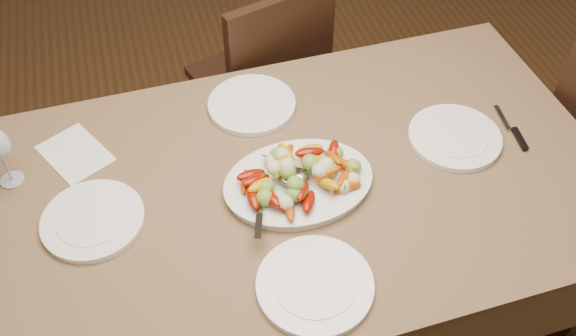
% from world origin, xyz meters
% --- Properties ---
extents(dining_table, '(1.86, 1.08, 0.76)m').
position_xyz_m(dining_table, '(0.05, 0.23, 0.38)').
color(dining_table, brown).
rests_on(dining_table, ground).
extents(chair_far, '(0.53, 0.53, 0.95)m').
position_xyz_m(chair_far, '(0.14, 1.02, 0.47)').
color(chair_far, black).
rests_on(chair_far, ground).
extents(serving_platter, '(0.41, 0.31, 0.02)m').
position_xyz_m(serving_platter, '(0.07, 0.21, 0.77)').
color(serving_platter, white).
rests_on(serving_platter, dining_table).
extents(roasted_vegetables, '(0.34, 0.23, 0.09)m').
position_xyz_m(roasted_vegetables, '(0.07, 0.21, 0.83)').
color(roasted_vegetables, '#710E02').
rests_on(roasted_vegetables, serving_platter).
extents(serving_spoon, '(0.29, 0.14, 0.03)m').
position_xyz_m(serving_spoon, '(0.01, 0.17, 0.81)').
color(serving_spoon, '#9EA0A8').
rests_on(serving_spoon, serving_platter).
extents(plate_left, '(0.27, 0.27, 0.02)m').
position_xyz_m(plate_left, '(-0.49, 0.23, 0.77)').
color(plate_left, white).
rests_on(plate_left, dining_table).
extents(plate_right, '(0.27, 0.27, 0.02)m').
position_xyz_m(plate_right, '(0.57, 0.26, 0.77)').
color(plate_right, white).
rests_on(plate_right, dining_table).
extents(plate_far, '(0.27, 0.27, 0.02)m').
position_xyz_m(plate_far, '(0.02, 0.56, 0.77)').
color(plate_far, white).
rests_on(plate_far, dining_table).
extents(plate_near, '(0.29, 0.29, 0.02)m').
position_xyz_m(plate_near, '(0.02, -0.12, 0.77)').
color(plate_near, white).
rests_on(plate_near, dining_table).
extents(wine_glass, '(0.08, 0.08, 0.20)m').
position_xyz_m(wine_glass, '(-0.70, 0.45, 0.86)').
color(wine_glass, '#8C99A5').
rests_on(wine_glass, dining_table).
extents(menu_card, '(0.23, 0.26, 0.00)m').
position_xyz_m(menu_card, '(-0.52, 0.51, 0.76)').
color(menu_card, silver).
rests_on(menu_card, dining_table).
extents(table_knife, '(0.04, 0.20, 0.01)m').
position_xyz_m(table_knife, '(0.75, 0.24, 0.76)').
color(table_knife, '#9EA0A8').
rests_on(table_knife, dining_table).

